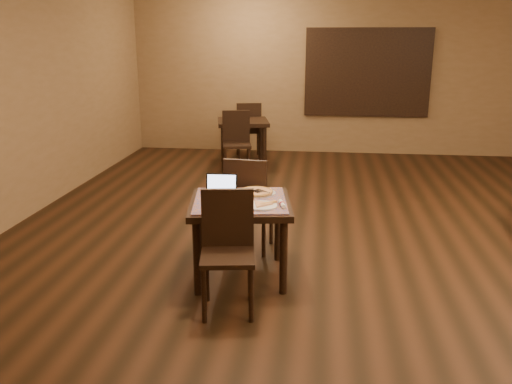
# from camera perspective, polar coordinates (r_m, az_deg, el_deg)

# --- Properties ---
(ground) EXTENTS (10.00, 10.00, 0.00)m
(ground) POSITION_cam_1_polar(r_m,az_deg,el_deg) (6.08, 9.58, -5.58)
(ground) COLOR black
(ground) RESTS_ON ground
(wall_back) EXTENTS (8.00, 0.02, 3.00)m
(wall_back) POSITION_cam_1_polar(r_m,az_deg,el_deg) (10.67, 8.89, 12.07)
(wall_back) COLOR olive
(wall_back) RESTS_ON ground
(mural) EXTENTS (2.34, 0.05, 1.64)m
(mural) POSITION_cam_1_polar(r_m,az_deg,el_deg) (10.66, 11.66, 12.20)
(mural) COLOR #295C99
(mural) RESTS_ON wall_back
(tiled_table) EXTENTS (1.05, 1.05, 0.76)m
(tiled_table) POSITION_cam_1_polar(r_m,az_deg,el_deg) (5.04, -1.67, -1.96)
(tiled_table) COLOR black
(tiled_table) RESTS_ON ground
(chair_main_near) EXTENTS (0.50, 0.50, 1.01)m
(chair_main_near) POSITION_cam_1_polar(r_m,az_deg,el_deg) (4.51, -3.00, -5.45)
(chair_main_near) COLOR black
(chair_main_near) RESTS_ON ground
(chair_main_far) EXTENTS (0.49, 0.49, 1.03)m
(chair_main_far) POSITION_cam_1_polar(r_m,az_deg,el_deg) (5.64, -0.85, -0.80)
(chair_main_far) COLOR black
(chair_main_far) RESTS_ON ground
(laptop) EXTENTS (0.30, 0.24, 0.20)m
(laptop) POSITION_cam_1_polar(r_m,az_deg,el_deg) (5.12, -3.74, 0.13)
(laptop) COLOR black
(laptop) RESTS_ON tiled_table
(plate) EXTENTS (0.28, 0.28, 0.02)m
(plate) POSITION_cam_1_polar(r_m,az_deg,el_deg) (4.81, 0.59, -1.46)
(plate) COLOR white
(plate) RESTS_ON tiled_table
(pizza_slice) EXTENTS (0.29, 0.29, 0.02)m
(pizza_slice) POSITION_cam_1_polar(r_m,az_deg,el_deg) (4.80, 0.59, -1.28)
(pizza_slice) COLOR beige
(pizza_slice) RESTS_ON plate
(pizza_pan) EXTENTS (0.38, 0.38, 0.01)m
(pizza_pan) POSITION_cam_1_polar(r_m,az_deg,el_deg) (5.22, 0.01, -0.08)
(pizza_pan) COLOR silver
(pizza_pan) RESTS_ON tiled_table
(pizza_whole) EXTENTS (0.32, 0.32, 0.02)m
(pizza_whole) POSITION_cam_1_polar(r_m,az_deg,el_deg) (5.22, 0.01, 0.06)
(pizza_whole) COLOR beige
(pizza_whole) RESTS_ON pizza_pan
(spatula) EXTENTS (0.26, 0.24, 0.01)m
(spatula) POSITION_cam_1_polar(r_m,az_deg,el_deg) (5.19, 0.20, 0.10)
(spatula) COLOR silver
(spatula) RESTS_ON pizza_whole
(napkin_roll) EXTENTS (0.08, 0.18, 0.04)m
(napkin_roll) POSITION_cam_1_polar(r_m,az_deg,el_deg) (4.83, 2.76, -1.26)
(napkin_roll) COLOR white
(napkin_roll) RESTS_ON tiled_table
(other_table_b) EXTENTS (1.02, 1.02, 0.81)m
(other_table_b) POSITION_cam_1_polar(r_m,az_deg,el_deg) (9.52, -1.38, 6.75)
(other_table_b) COLOR black
(other_table_b) RESTS_ON ground
(other_table_b_chair_near) EXTENTS (0.53, 0.53, 1.04)m
(other_table_b_chair_near) POSITION_cam_1_polar(r_m,az_deg,el_deg) (8.94, -2.06, 5.60)
(other_table_b_chair_near) COLOR black
(other_table_b_chair_near) RESTS_ON ground
(other_table_b_chair_far) EXTENTS (0.53, 0.53, 1.04)m
(other_table_b_chair_far) POSITION_cam_1_polar(r_m,az_deg,el_deg) (10.13, -0.78, 6.85)
(other_table_b_chair_far) COLOR black
(other_table_b_chair_far) RESTS_ON ground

